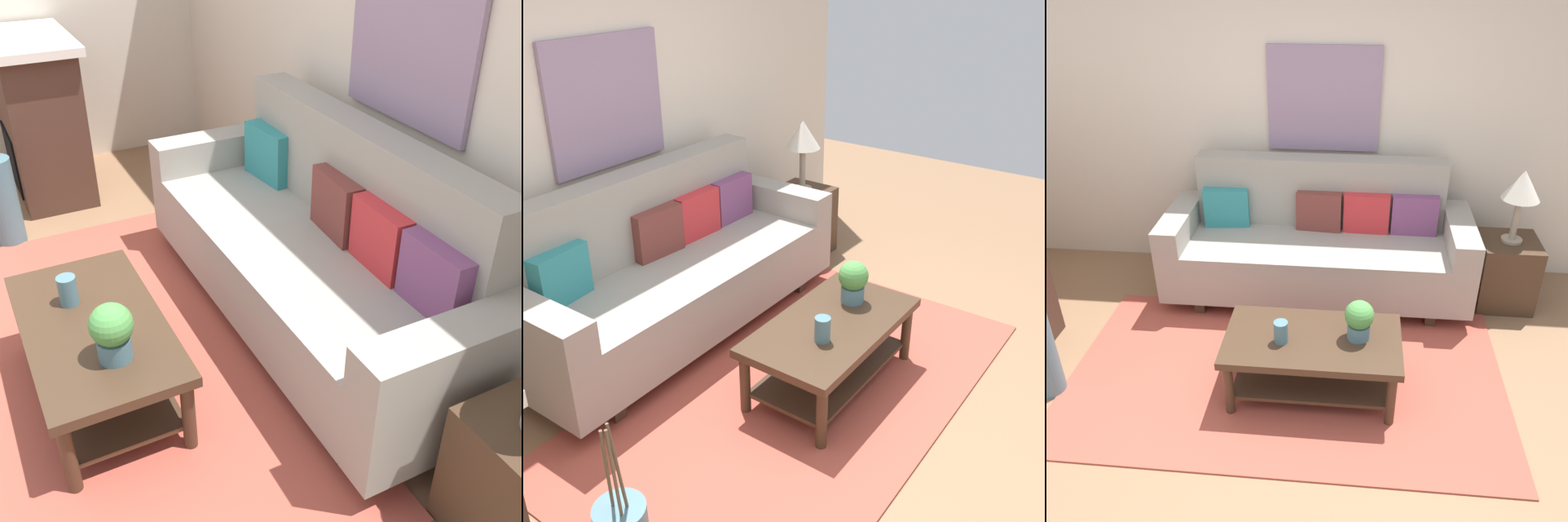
% 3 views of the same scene
% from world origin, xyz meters
% --- Properties ---
extents(ground_plane, '(9.51, 9.51, 0.00)m').
position_xyz_m(ground_plane, '(0.00, 0.00, 0.00)').
color(ground_plane, '#8C6647').
extents(wall_back, '(5.51, 0.10, 2.70)m').
position_xyz_m(wall_back, '(0.00, 2.11, 1.35)').
color(wall_back, beige).
rests_on(wall_back, ground_plane).
extents(area_rug, '(2.91, 1.67, 0.01)m').
position_xyz_m(area_rug, '(0.00, 0.50, 0.01)').
color(area_rug, '#B24C3D').
rests_on(area_rug, ground_plane).
extents(couch, '(2.39, 0.84, 1.08)m').
position_xyz_m(couch, '(0.13, 1.58, 0.43)').
color(couch, gray).
rests_on(couch, ground_plane).
extents(throw_pillow_teal, '(0.37, 0.16, 0.32)m').
position_xyz_m(throw_pillow_teal, '(-0.63, 1.70, 0.68)').
color(throw_pillow_teal, teal).
rests_on(throw_pillow_teal, couch).
extents(throw_pillow_maroon, '(0.37, 0.15, 0.32)m').
position_xyz_m(throw_pillow_maroon, '(0.13, 1.70, 0.68)').
color(throw_pillow_maroon, brown).
rests_on(throw_pillow_maroon, couch).
extents(throw_pillow_crimson, '(0.36, 0.13, 0.32)m').
position_xyz_m(throw_pillow_crimson, '(0.50, 1.70, 0.68)').
color(throw_pillow_crimson, red).
rests_on(throw_pillow_crimson, couch).
extents(throw_pillow_plum, '(0.36, 0.12, 0.32)m').
position_xyz_m(throw_pillow_plum, '(0.88, 1.70, 0.68)').
color(throw_pillow_plum, '#7A4270').
rests_on(throw_pillow_plum, couch).
extents(coffee_table, '(1.10, 0.60, 0.43)m').
position_xyz_m(coffee_table, '(0.19, 0.39, 0.31)').
color(coffee_table, '#422D1E').
rests_on(coffee_table, ground_plane).
extents(tabletop_vase, '(0.09, 0.09, 0.14)m').
position_xyz_m(tabletop_vase, '(0.00, 0.33, 0.50)').
color(tabletop_vase, slate).
rests_on(tabletop_vase, coffee_table).
extents(potted_plant_tabletop, '(0.18, 0.18, 0.26)m').
position_xyz_m(potted_plant_tabletop, '(0.47, 0.42, 0.57)').
color(potted_plant_tabletop, slate).
rests_on(potted_plant_tabletop, coffee_table).
extents(side_table, '(0.44, 0.44, 0.56)m').
position_xyz_m(side_table, '(1.62, 1.56, 0.28)').
color(side_table, '#422D1E').
rests_on(side_table, ground_plane).
extents(table_lamp, '(0.28, 0.28, 0.57)m').
position_xyz_m(table_lamp, '(1.62, 1.56, 0.99)').
color(table_lamp, gray).
rests_on(table_lamp, side_table).
extents(framed_painting, '(0.88, 0.03, 0.81)m').
position_xyz_m(framed_painting, '(0.13, 2.04, 1.48)').
color(framed_painting, gray).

